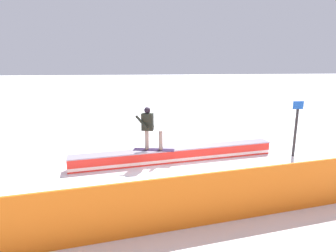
% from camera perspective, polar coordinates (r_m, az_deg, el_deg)
% --- Properties ---
extents(ground_plane, '(120.00, 120.00, 0.00)m').
position_cam_1_polar(ground_plane, '(10.30, 1.61, -7.07)').
color(ground_plane, white).
extents(grind_box, '(7.44, 1.78, 0.49)m').
position_cam_1_polar(grind_box, '(10.22, 1.62, -5.90)').
color(grind_box, red).
rests_on(grind_box, ground_plane).
extents(snowboarder, '(1.47, 0.60, 1.53)m').
position_cam_1_polar(snowboarder, '(9.74, -3.81, -0.16)').
color(snowboarder, '#21132E').
rests_on(snowboarder, grind_box).
extents(safety_fence, '(12.34, 2.17, 1.23)m').
position_cam_1_polar(safety_fence, '(6.34, 6.76, -14.72)').
color(safety_fence, orange).
rests_on(safety_fence, ground_plane).
extents(trail_marker, '(0.40, 0.10, 2.11)m').
position_cam_1_polar(trail_marker, '(11.53, 24.50, -0.23)').
color(trail_marker, '#262628').
rests_on(trail_marker, ground_plane).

